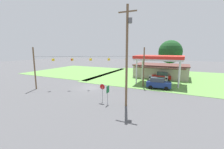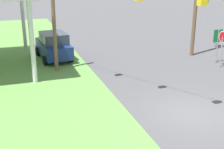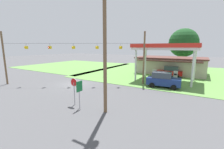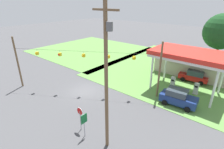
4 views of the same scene
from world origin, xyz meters
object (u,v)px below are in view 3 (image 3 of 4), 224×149
at_px(gas_station_store, 170,65).
at_px(car_at_pumps_front, 163,80).
at_px(tree_behind_station, 183,43).
at_px(fuel_pump_far, 175,77).
at_px(route_sign, 79,89).
at_px(stop_sign_roadside, 74,85).
at_px(utility_pole_main, 105,28).
at_px(car_at_pumps_rear, 170,71).
at_px(gas_station_canopy, 166,47).
at_px(fuel_pump_near, 154,75).

height_order(gas_station_store, car_at_pumps_front, gas_station_store).
relative_size(car_at_pumps_front, tree_behind_station, 0.45).
relative_size(fuel_pump_far, route_sign, 0.69).
bearing_deg(stop_sign_roadside, utility_pole_main, -177.79).
relative_size(car_at_pumps_rear, utility_pole_main, 0.36).
bearing_deg(gas_station_canopy, fuel_pump_far, -0.05).
bearing_deg(tree_behind_station, car_at_pumps_front, -89.70).
bearing_deg(car_at_pumps_front, tree_behind_station, 85.19).
xyz_separation_m(fuel_pump_near, car_at_pumps_rear, (1.73, 4.14, 0.18)).
distance_m(car_at_pumps_front, utility_pole_main, 11.93).
bearing_deg(gas_station_store, fuel_pump_near, -97.69).
xyz_separation_m(gas_station_canopy, car_at_pumps_front, (0.71, -4.14, -4.16)).
bearing_deg(car_at_pumps_rear, tree_behind_station, -96.46).
distance_m(fuel_pump_far, utility_pole_main, 15.88).
bearing_deg(fuel_pump_far, stop_sign_roadside, -113.93).
xyz_separation_m(fuel_pump_near, tree_behind_station, (2.21, 16.46, 5.44)).
distance_m(gas_station_canopy, utility_pole_main, 14.59).
xyz_separation_m(gas_station_canopy, utility_pole_main, (-1.52, -14.43, 1.45)).
height_order(gas_station_store, car_at_pumps_rear, gas_station_store).
bearing_deg(fuel_pump_near, stop_sign_roadside, -102.58).
distance_m(car_at_pumps_rear, utility_pole_main, 19.49).
bearing_deg(fuel_pump_near, car_at_pumps_rear, 67.34).
height_order(route_sign, tree_behind_station, tree_behind_station).
bearing_deg(car_at_pumps_front, gas_station_store, 90.82).
distance_m(route_sign, utility_pole_main, 5.48).
height_order(car_at_pumps_rear, route_sign, route_sign).
relative_size(car_at_pumps_front, stop_sign_roadside, 1.74).
xyz_separation_m(gas_station_store, car_at_pumps_rear, (0.66, -3.75, -0.67)).
xyz_separation_m(car_at_pumps_front, utility_pole_main, (-2.23, -10.29, 5.61)).
bearing_deg(car_at_pumps_rear, stop_sign_roadside, 70.87).
bearing_deg(gas_station_canopy, car_at_pumps_rear, 88.27).
bearing_deg(car_at_pumps_rear, fuel_pump_near, 63.11).
height_order(fuel_pump_near, stop_sign_roadside, stop_sign_roadside).
relative_size(car_at_pumps_rear, tree_behind_station, 0.45).
xyz_separation_m(fuel_pump_near, fuel_pump_far, (3.21, 0.00, 0.00)).
relative_size(fuel_pump_far, car_at_pumps_rear, 0.38).
relative_size(gas_station_canopy, stop_sign_roadside, 3.70).
distance_m(fuel_pump_near, car_at_pumps_front, 4.75).
height_order(stop_sign_roadside, tree_behind_station, tree_behind_station).
height_order(gas_station_canopy, car_at_pumps_rear, gas_station_canopy).
relative_size(fuel_pump_far, car_at_pumps_front, 0.38).
relative_size(gas_station_canopy, car_at_pumps_rear, 2.14).
relative_size(fuel_pump_near, route_sign, 0.69).
distance_m(gas_station_store, fuel_pump_near, 8.01).
bearing_deg(stop_sign_roadside, tree_behind_station, -99.98).
distance_m(fuel_pump_near, route_sign, 15.13).
height_order(fuel_pump_near, car_at_pumps_front, car_at_pumps_front).
distance_m(gas_station_canopy, car_at_pumps_front, 5.92).
xyz_separation_m(fuel_pump_far, tree_behind_station, (-1.00, 16.46, 5.44)).
relative_size(fuel_pump_near, car_at_pumps_rear, 0.38).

